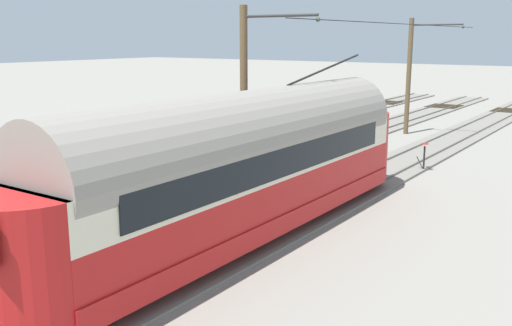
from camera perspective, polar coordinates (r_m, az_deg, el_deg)
name	(u,v)px	position (r m, az deg, el deg)	size (l,w,h in m)	color
ground_plane	(217,180)	(24.07, -3.82, -1.65)	(220.00, 220.00, 0.00)	gray
track_streetcar_siding	(333,196)	(21.61, 7.56, -3.19)	(2.80, 80.00, 0.18)	slate
track_adjacent_siding	(222,177)	(24.30, -3.37, -1.38)	(2.80, 80.00, 0.18)	slate
track_third_siding	(134,162)	(27.70, -11.86, 0.07)	(2.80, 80.00, 0.18)	slate
vintage_streetcar	(247,163)	(16.52, -0.87, 0.00)	(2.65, 16.72, 4.96)	red
flatcar_adjacent	(107,151)	(26.51, -14.39, 1.18)	(2.80, 11.59, 1.60)	brown
catenary_pole_foreground	(410,74)	(36.26, 14.87, 8.41)	(3.20, 0.28, 6.86)	brown
catenary_pole_mid_near	(246,98)	(21.18, -0.98, 6.40)	(3.20, 0.28, 6.86)	brown
overhead_wire_run	(413,24)	(27.99, 15.08, 12.97)	(2.99, 20.90, 0.18)	black
switch_stand	(424,155)	(26.50, 16.11, 0.73)	(0.50, 0.30, 1.24)	black
spare_tie_stack	(20,161)	(28.45, -22.11, 0.18)	(2.40, 2.40, 0.54)	#2D2316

